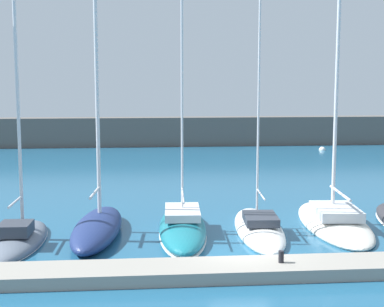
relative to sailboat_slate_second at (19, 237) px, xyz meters
The scene contains 10 objects.
ground_plane 9.86m from the sailboat_slate_second, 17.85° to the right, with size 120.00×120.00×0.00m, color #1E567A.
dock_pier 10.60m from the sailboat_slate_second, 27.78° to the right, with size 32.91×1.91×0.47m, color gray.
breakwater_seawall 37.31m from the sailboat_slate_second, 75.43° to the left, with size 108.00×2.10×3.09m, color #5B5651.
sailboat_slate_second is the anchor object (origin of this frame).
sailboat_navy_third 3.45m from the sailboat_slate_second, 14.65° to the left, with size 2.61×7.64×13.00m.
sailboat_teal_fourth 7.32m from the sailboat_slate_second, ahead, with size 2.58×8.28×13.04m.
sailboat_white_fifth 10.88m from the sailboat_slate_second, ahead, with size 2.64×7.99×13.27m.
sailboat_ivory_sixth 14.86m from the sailboat_slate_second, ahead, with size 3.66×9.10×17.02m.
mooring_buoy_white 38.93m from the sailboat_slate_second, 52.70° to the left, with size 0.67×0.67×0.67m, color white.
dock_bollard 11.58m from the sailboat_slate_second, 25.28° to the right, with size 0.20×0.20×0.44m, color black.
Camera 1 is at (-3.90, -21.54, 7.15)m, focal length 52.77 mm.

